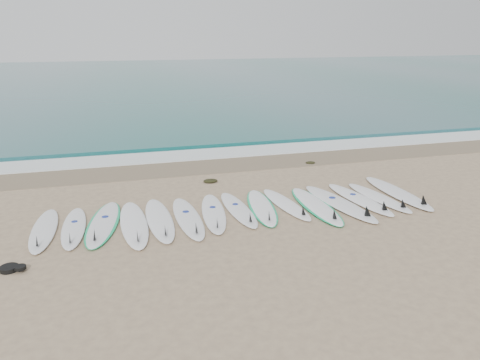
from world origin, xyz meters
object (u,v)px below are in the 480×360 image
object	(u,v)px
surfboard_7	(239,210)
leash_coil	(12,268)
surfboard_14	(399,193)
surfboard_0	(44,230)

from	to	relation	value
surfboard_7	leash_coil	world-z (taller)	surfboard_7
surfboard_7	surfboard_14	world-z (taller)	surfboard_14
surfboard_14	leash_coil	world-z (taller)	surfboard_14
surfboard_7	surfboard_14	size ratio (longest dim) A/B	0.86
surfboard_0	leash_coil	size ratio (longest dim) A/B	5.28
surfboard_14	surfboard_7	bearing A→B (deg)	178.71
surfboard_14	leash_coil	distance (m)	9.01
surfboard_0	surfboard_14	distance (m)	8.51
surfboard_7	leash_coil	bearing A→B (deg)	-162.46
surfboard_14	leash_coil	xyz separation A→B (m)	(-8.87, -1.62, -0.01)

